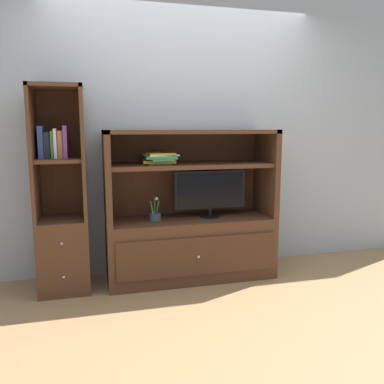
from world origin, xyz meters
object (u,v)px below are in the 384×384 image
object	(u,v)px
potted_plant	(155,216)
bookshelf_tall	(63,224)
media_console	(190,230)
upright_book_row	(53,144)
tv_monitor	(210,191)
magazine_stack	(160,158)

from	to	relation	value
potted_plant	bookshelf_tall	world-z (taller)	bookshelf_tall
media_console	upright_book_row	distance (m)	1.42
media_console	upright_book_row	world-z (taller)	upright_book_row
tv_monitor	potted_plant	world-z (taller)	tv_monitor
media_console	potted_plant	xyz separation A→B (m)	(-0.33, -0.02, 0.16)
potted_plant	upright_book_row	xyz separation A→B (m)	(-0.83, 0.01, 0.65)
tv_monitor	bookshelf_tall	bearing A→B (deg)	179.45
bookshelf_tall	media_console	bearing A→B (deg)	-0.18
media_console	magazine_stack	world-z (taller)	media_console
potted_plant	magazine_stack	size ratio (longest dim) A/B	0.58
potted_plant	upright_book_row	bearing A→B (deg)	179.13
media_console	upright_book_row	xyz separation A→B (m)	(-1.16, -0.01, 0.81)
potted_plant	bookshelf_tall	size ratio (longest dim) A/B	0.12
tv_monitor	media_console	bearing A→B (deg)	177.18
potted_plant	magazine_stack	world-z (taller)	magazine_stack
media_console	bookshelf_tall	xyz separation A→B (m)	(-1.12, 0.00, 0.13)
tv_monitor	upright_book_row	distance (m)	1.42
magazine_stack	upright_book_row	xyz separation A→B (m)	(-0.88, -0.00, 0.13)
media_console	magazine_stack	bearing A→B (deg)	-179.06
potted_plant	upright_book_row	size ratio (longest dim) A/B	0.79
magazine_stack	media_console	bearing A→B (deg)	0.94
tv_monitor	potted_plant	xyz separation A→B (m)	(-0.52, -0.01, -0.20)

